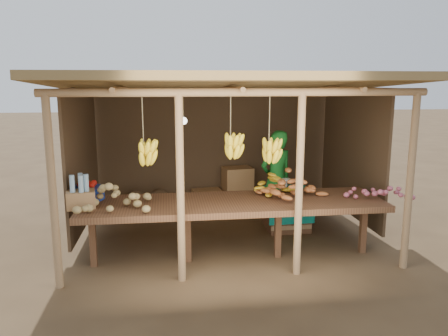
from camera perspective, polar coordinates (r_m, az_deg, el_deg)
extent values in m
plane|color=brown|center=(6.82, 0.00, -8.70)|extent=(60.00, 60.00, 0.00)
cylinder|color=#A67F56|center=(5.16, -21.46, -3.21)|extent=(0.09, 0.09, 2.20)
cylinder|color=#A67F56|center=(5.80, 23.12, -1.81)|extent=(0.09, 0.09, 2.20)
cylinder|color=#A67F56|center=(8.05, -16.45, 2.01)|extent=(0.09, 0.09, 2.20)
cylinder|color=#A67F56|center=(8.48, 12.87, 2.62)|extent=(0.09, 0.09, 2.20)
cylinder|color=#A67F56|center=(5.01, -5.71, -2.91)|extent=(0.09, 0.09, 2.20)
cylinder|color=#A67F56|center=(5.24, 9.79, -2.39)|extent=(0.09, 0.09, 2.20)
cylinder|color=#A67F56|center=(4.93, 2.31, 9.85)|extent=(4.40, 0.09, 0.09)
cylinder|color=#A67F56|center=(7.90, -1.44, 10.31)|extent=(4.40, 0.09, 0.09)
cube|color=olive|center=(6.41, 0.00, 10.94)|extent=(4.70, 3.50, 0.28)
cube|color=#4E3924|center=(7.96, -1.40, 3.16)|extent=(4.20, 0.04, 1.98)
cube|color=#4E3924|center=(6.76, -17.99, 1.21)|extent=(0.04, 2.40, 1.98)
cube|color=#4E3924|center=(7.26, 16.29, 1.95)|extent=(0.04, 2.40, 1.98)
cube|color=brown|center=(5.69, 1.26, -4.69)|extent=(3.90, 1.05, 0.08)
cube|color=brown|center=(5.83, -16.76, -8.92)|extent=(0.08, 0.08, 0.72)
cube|color=brown|center=(5.75, -4.75, -8.73)|extent=(0.08, 0.08, 0.72)
cube|color=brown|center=(5.92, 7.04, -8.18)|extent=(0.08, 0.08, 0.72)
cube|color=brown|center=(6.32, 17.72, -7.38)|extent=(0.08, 0.08, 0.72)
cylinder|color=navy|center=(6.01, -17.48, -3.16)|extent=(0.46, 0.46, 0.16)
cube|color=#A07447|center=(5.62, -18.19, -3.90)|extent=(0.38, 0.32, 0.21)
imported|color=#197226|center=(7.03, 6.84, -1.49)|extent=(0.67, 0.57, 1.57)
cube|color=brown|center=(7.05, 8.20, -5.59)|extent=(0.67, 0.57, 0.60)
cube|color=#0C8676|center=(6.96, 8.27, -2.99)|extent=(0.74, 0.64, 0.06)
cube|color=#A07447|center=(7.94, 1.75, -4.16)|extent=(0.53, 0.44, 0.40)
cube|color=#A07447|center=(7.84, 1.77, -1.35)|extent=(0.53, 0.44, 0.40)
cube|color=#A07447|center=(7.87, -2.20, -4.30)|extent=(0.53, 0.44, 0.40)
ellipsoid|color=#4E3924|center=(7.69, -11.44, -4.59)|extent=(0.44, 0.44, 0.59)
ellipsoid|color=#4E3924|center=(7.67, -8.45, -4.52)|extent=(0.44, 0.44, 0.59)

